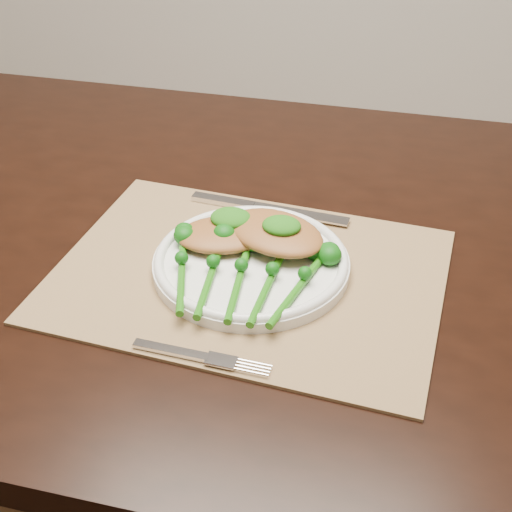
% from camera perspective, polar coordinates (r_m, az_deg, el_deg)
% --- Properties ---
extents(dining_table, '(1.63, 0.95, 0.75)m').
position_cam_1_polar(dining_table, '(1.23, -2.15, -12.45)').
color(dining_table, black).
rests_on(dining_table, ground).
extents(placemat, '(0.51, 0.40, 0.00)m').
position_cam_1_polar(placemat, '(0.90, -0.61, -1.51)').
color(placemat, olive).
rests_on(placemat, dining_table).
extents(dinner_plate, '(0.25, 0.25, 0.02)m').
position_cam_1_polar(dinner_plate, '(0.90, -0.39, -0.46)').
color(dinner_plate, white).
rests_on(dinner_plate, placemat).
extents(knife, '(0.23, 0.04, 0.01)m').
position_cam_1_polar(knife, '(1.02, -0.18, 4.01)').
color(knife, silver).
rests_on(knife, placemat).
extents(fork, '(0.16, 0.03, 0.00)m').
position_cam_1_polar(fork, '(0.77, -3.70, -8.18)').
color(fork, silver).
rests_on(fork, placemat).
extents(chicken_fillet_left, '(0.14, 0.12, 0.02)m').
position_cam_1_polar(chicken_fillet_left, '(0.92, -2.60, 1.72)').
color(chicken_fillet_left, '#9A5E2C').
rests_on(chicken_fillet_left, dinner_plate).
extents(chicken_fillet_right, '(0.16, 0.14, 0.03)m').
position_cam_1_polar(chicken_fillet_right, '(0.91, 1.55, 1.89)').
color(chicken_fillet_right, '#9A5E2C').
rests_on(chicken_fillet_right, dinner_plate).
extents(pesto_dollop_left, '(0.05, 0.05, 0.02)m').
position_cam_1_polar(pesto_dollop_left, '(0.93, -2.02, 3.05)').
color(pesto_dollop_left, '#134E0B').
rests_on(pesto_dollop_left, chicken_fillet_left).
extents(pesto_dollop_right, '(0.05, 0.04, 0.02)m').
position_cam_1_polar(pesto_dollop_right, '(0.90, 2.06, 2.45)').
color(pesto_dollop_right, '#134E0B').
rests_on(pesto_dollop_right, chicken_fillet_right).
extents(broccolini_bundle, '(0.17, 0.18, 0.04)m').
position_cam_1_polar(broccolini_bundle, '(0.85, -1.42, -2.12)').
color(broccolini_bundle, '#1B620C').
rests_on(broccolini_bundle, dinner_plate).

